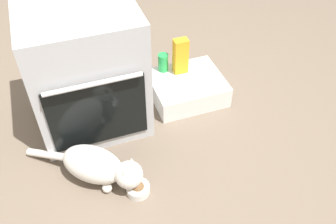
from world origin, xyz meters
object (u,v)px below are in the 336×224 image
object	(u,v)px
cat	(99,166)
juice_carton	(181,56)
oven	(86,69)
food_bowl	(138,189)
soda_can	(163,63)
pantry_cabinet	(187,88)

from	to	relation	value
cat	juice_carton	world-z (taller)	juice_carton
oven	food_bowl	bearing A→B (deg)	-80.99
food_bowl	soda_can	world-z (taller)	soda_can
pantry_cabinet	juice_carton	xyz separation A→B (m)	(-0.01, 0.09, 0.19)
soda_can	juice_carton	bearing A→B (deg)	-27.46
cat	soda_can	xyz separation A→B (m)	(0.57, 0.62, 0.09)
pantry_cabinet	food_bowl	bearing A→B (deg)	-129.67
pantry_cabinet	juice_carton	distance (m)	0.21
food_bowl	oven	bearing A→B (deg)	99.01
oven	juice_carton	distance (m)	0.62
food_bowl	juice_carton	world-z (taller)	juice_carton
cat	juice_carton	bearing A→B (deg)	81.76
soda_can	juice_carton	world-z (taller)	juice_carton
pantry_cabinet	cat	xyz separation A→B (m)	(-0.68, -0.48, 0.04)
pantry_cabinet	food_bowl	size ratio (longest dim) A/B	3.81
juice_carton	oven	bearing A→B (deg)	-172.01
pantry_cabinet	food_bowl	distance (m)	0.81
soda_can	pantry_cabinet	bearing A→B (deg)	-51.62
pantry_cabinet	soda_can	distance (m)	0.22
food_bowl	cat	xyz separation A→B (m)	(-0.16, 0.14, 0.08)
food_bowl	juice_carton	size ratio (longest dim) A/B	0.50
oven	cat	xyz separation A→B (m)	(-0.06, -0.48, -0.26)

